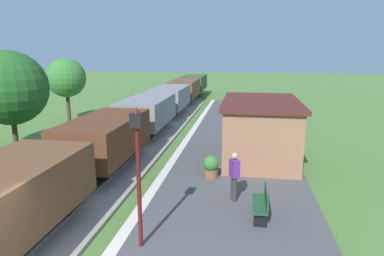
{
  "coord_description": "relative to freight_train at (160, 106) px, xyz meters",
  "views": [
    {
      "loc": [
        3.65,
        -5.31,
        5.26
      ],
      "look_at": [
        1.29,
        9.8,
        1.8
      ],
      "focal_mm": 31.96,
      "sensor_mm": 36.0,
      "label": 1
    }
  ],
  "objects": [
    {
      "name": "potted_planter",
      "position": [
        4.79,
        -10.71,
        -0.67
      ],
      "size": [
        0.64,
        0.64,
        0.92
      ],
      "color": "brown",
      "rests_on": "platform_slab"
    },
    {
      "name": "tree_field_left",
      "position": [
        -7.24,
        0.22,
        1.88
      ],
      "size": [
        2.91,
        2.91,
        4.75
      ],
      "color": "#4C3823",
      "rests_on": "ground"
    },
    {
      "name": "station_hut",
      "position": [
        6.8,
        -7.74,
        0.26
      ],
      "size": [
        3.5,
        5.8,
        2.78
      ],
      "color": "#9E6B4C",
      "rests_on": "platform_slab"
    },
    {
      "name": "lamp_post_near",
      "position": [
        3.48,
        -15.98,
        1.41
      ],
      "size": [
        0.28,
        0.28,
        3.7
      ],
      "color": "#591414",
      "rests_on": "platform_slab"
    },
    {
      "name": "freight_train",
      "position": [
        0.0,
        0.0,
        0.0
      ],
      "size": [
        2.5,
        39.2,
        2.12
      ],
      "color": "brown",
      "rests_on": "rail_near"
    },
    {
      "name": "person_waiting",
      "position": [
        5.78,
        -12.8,
        -0.21
      ],
      "size": [
        0.39,
        0.45,
        1.71
      ],
      "rotation": [
        0.0,
        0.0,
        3.61
      ],
      "color": "#38332D",
      "rests_on": "platform_slab"
    },
    {
      "name": "tree_trackside_far",
      "position": [
        -6.29,
        -7.37,
        1.94
      ],
      "size": [
        3.95,
        3.95,
        5.31
      ],
      "color": "#4C3823",
      "rests_on": "ground"
    },
    {
      "name": "bench_near_hut",
      "position": [
        6.68,
        -13.89,
        -0.68
      ],
      "size": [
        0.42,
        1.5,
        0.91
      ],
      "color": "#1E4C2D",
      "rests_on": "platform_slab"
    }
  ]
}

